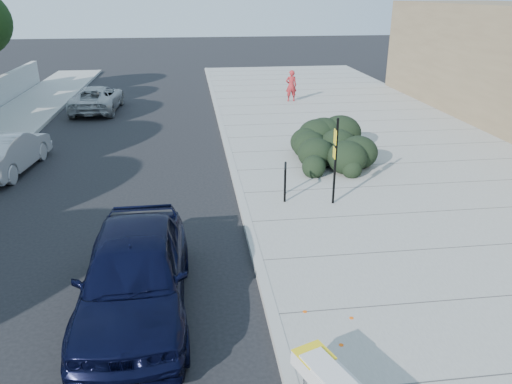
% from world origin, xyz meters
% --- Properties ---
extents(ground, '(120.00, 120.00, 0.00)m').
position_xyz_m(ground, '(0.00, 0.00, 0.00)').
color(ground, black).
rests_on(ground, ground).
extents(sidewalk_near, '(11.20, 50.00, 0.15)m').
position_xyz_m(sidewalk_near, '(5.60, 5.00, 0.07)').
color(sidewalk_near, gray).
rests_on(sidewalk_near, ground).
extents(curb_near, '(0.22, 50.00, 0.17)m').
position_xyz_m(curb_near, '(0.00, 5.00, 0.08)').
color(curb_near, '#9E9E99').
rests_on(curb_near, ground).
extents(bike_rack, '(0.18, 0.67, 0.99)m').
position_xyz_m(bike_rack, '(1.25, 3.50, 0.74)').
color(bike_rack, black).
rests_on(bike_rack, sidewalk_near).
extents(sign_post, '(0.10, 0.28, 2.43)m').
position_xyz_m(sign_post, '(2.50, 2.92, 1.54)').
color(sign_post, black).
rests_on(sign_post, sidewalk_near).
extents(hedge, '(2.37, 4.43, 1.63)m').
position_xyz_m(hedge, '(3.47, 7.00, 0.96)').
color(hedge, black).
rests_on(hedge, sidewalk_near).
extents(sedan_navy, '(1.99, 4.90, 1.67)m').
position_xyz_m(sedan_navy, '(-2.50, -1.35, 0.83)').
color(sedan_navy, black).
rests_on(sedan_navy, ground).
extents(wagon_silver, '(1.93, 4.29, 1.37)m').
position_xyz_m(wagon_silver, '(-7.50, 7.36, 0.68)').
color(wagon_silver, '#A7A8AC').
rests_on(wagon_silver, ground).
extents(suv_silver, '(2.30, 4.67, 1.27)m').
position_xyz_m(suv_silver, '(-6.00, 16.41, 0.64)').
color(suv_silver, '#A5A8AB').
rests_on(suv_silver, ground).
extents(pedestrian, '(0.61, 0.41, 1.65)m').
position_xyz_m(pedestrian, '(4.07, 16.83, 0.97)').
color(pedestrian, maroon).
rests_on(pedestrian, sidewalk_near).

